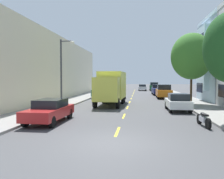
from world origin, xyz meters
The scene contains 19 objects.
ground_plane centered at (0.00, 30.00, 0.00)m, with size 160.00×160.00×0.00m, color #424244.
sidewalk_left centered at (-7.10, 28.00, 0.07)m, with size 3.20×120.00×0.14m, color gray.
sidewalk_right centered at (7.10, 28.00, 0.07)m, with size 3.20×120.00×0.14m, color gray.
lane_centerline_dashes centered at (0.00, 24.50, 0.00)m, with size 0.14×47.20×0.01m.
apartment_block_opposite centered at (-13.70, 20.00, 4.03)m, with size 10.00×36.00×8.05m, color beige.
street_tree_second centered at (6.40, 14.74, 5.01)m, with size 4.16×4.16×7.24m.
street_lamp centered at (-5.94, 10.97, 3.76)m, with size 1.35×0.28×6.19m.
delivery_box_truck centered at (-1.79, 14.17, 1.94)m, with size 2.65×7.51×3.46m.
parked_pickup_navy centered at (4.32, 30.36, 0.83)m, with size 2.10×5.34×1.73m.
parked_sedan_red centered at (-4.45, 4.06, 0.75)m, with size 1.87×4.53×1.43m.
parked_hatchback_white centered at (4.33, 10.17, 0.76)m, with size 1.75×4.01×1.50m.
parked_pickup_sky centered at (-4.45, 31.10, 0.83)m, with size 2.08×5.33×1.73m.
parked_pickup_burgundy centered at (-4.38, 51.25, 0.83)m, with size 2.09×5.33×1.73m.
parked_suv_orange centered at (4.49, 23.10, 0.99)m, with size 2.02×4.83×1.93m.
parked_hatchback_champagne centered at (-4.48, 44.44, 0.76)m, with size 1.84×4.04×1.50m.
parked_suv_forest centered at (4.45, 44.21, 0.99)m, with size 2.03×4.83×1.93m.
parked_suv_teal centered at (-4.36, 23.07, 0.99)m, with size 2.08×4.85×1.93m.
moving_silver_sedan centered at (1.80, 44.27, 0.75)m, with size 1.80×4.50×1.43m.
parked_motorcycle centered at (4.75, 3.84, 0.41)m, with size 0.62×2.05×0.90m.
Camera 1 is at (1.11, -9.68, 2.71)m, focal length 36.91 mm.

